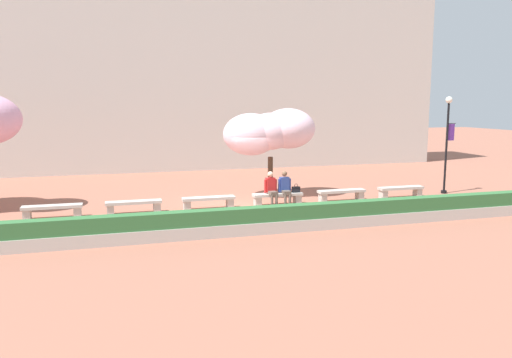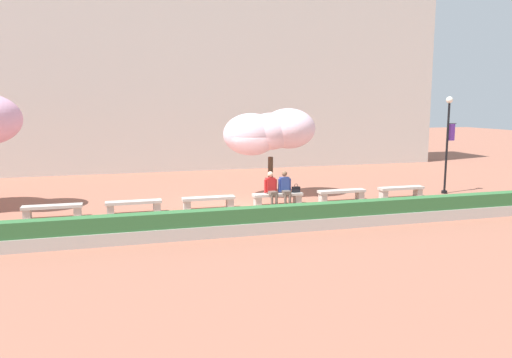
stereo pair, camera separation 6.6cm
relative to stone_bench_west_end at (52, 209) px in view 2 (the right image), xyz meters
name	(u,v)px [view 2 (the right image)]	position (x,y,z in m)	size (l,w,h in m)	color
ground_plane	(244,207)	(6.63, 0.00, -0.31)	(100.00, 100.00, 0.00)	#9E604C
building_facade	(190,76)	(6.63, 12.42, 5.07)	(30.35, 4.00, 10.76)	beige
stone_bench_west_end	(52,209)	(0.00, 0.00, 0.00)	(1.93, 0.44, 0.45)	#BCB7AD
stone_bench_near_west	(134,205)	(2.65, 0.00, 0.00)	(1.93, 0.44, 0.45)	#BCB7AD
stone_bench_center	(209,201)	(5.30, 0.00, 0.00)	(1.93, 0.44, 0.45)	#BCB7AD
stone_bench_near_east	(278,197)	(7.95, 0.00, 0.00)	(1.93, 0.44, 0.45)	#BCB7AD
stone_bench_east_end	(342,193)	(10.61, 0.00, 0.00)	(1.93, 0.44, 0.45)	#BCB7AD
stone_bench_far_east	(401,190)	(13.26, 0.00, 0.00)	(1.93, 0.44, 0.45)	#BCB7AD
person_seated_left	(271,187)	(7.68, -0.05, 0.39)	(0.51, 0.70, 1.29)	black
person_seated_right	(285,187)	(8.23, -0.05, 0.39)	(0.51, 0.68, 1.29)	black
handbag	(296,189)	(8.68, -0.02, 0.27)	(0.30, 0.15, 0.34)	black
cherry_tree_main	(270,132)	(8.22, 1.80, 2.37)	(3.78, 2.32, 3.61)	#473323
lamp_post_with_banner	(448,136)	(15.61, 0.35, 2.15)	(0.54, 0.28, 4.10)	black
planter_hedge_foreground	(276,219)	(6.63, -3.78, 0.08)	(19.37, 0.50, 0.80)	#BCB7AD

